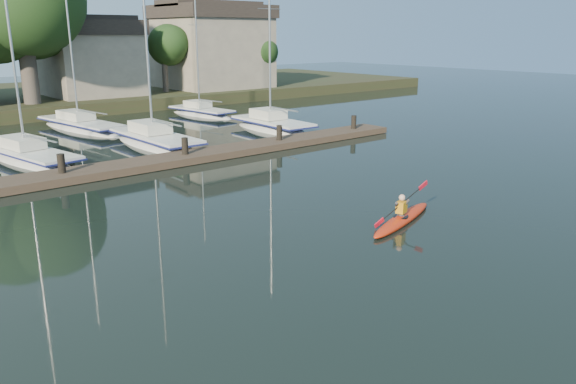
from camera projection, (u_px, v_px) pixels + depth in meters
ground at (345, 261)px, 15.67m from camera, size 160.00×160.00×0.00m
kayak at (402, 217)px, 18.89m from camera, size 4.36×1.80×1.40m
dock at (129, 166)px, 25.94m from camera, size 34.00×2.00×1.80m
sailboat_2 at (29, 165)px, 27.94m from camera, size 3.60×9.08×14.67m
sailboat_3 at (156, 150)px, 31.78m from camera, size 2.45×8.85×14.21m
sailboat_4 at (272, 133)px, 36.90m from camera, size 2.62×7.90×13.30m
sailboat_6 at (82, 132)px, 37.11m from camera, size 3.45×10.07×15.71m
sailboat_7 at (201, 118)px, 43.56m from camera, size 2.82×7.44×11.70m
shore at (5, 70)px, 45.50m from camera, size 90.00×25.25×12.75m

